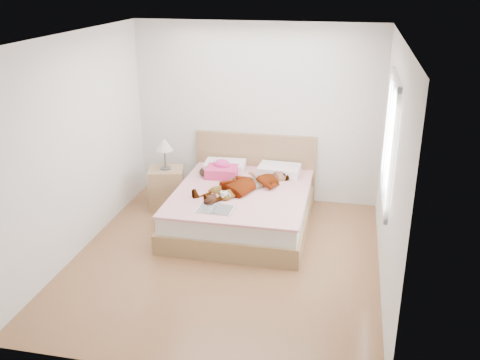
{
  "coord_description": "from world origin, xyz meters",
  "views": [
    {
      "loc": [
        1.34,
        -5.46,
        3.22
      ],
      "look_at": [
        0.0,
        0.85,
        0.7
      ],
      "focal_mm": 40.0,
      "sensor_mm": 36.0,
      "label": 1
    }
  ],
  "objects_px": {
    "nightstand": "(167,185)",
    "plush_toy": "(210,199)",
    "magazine": "(215,209)",
    "coffee_mug": "(224,195)",
    "towel": "(222,170)",
    "woman": "(247,181)",
    "bed": "(243,204)",
    "phone": "(218,163)"
  },
  "relations": [
    {
      "from": "bed",
      "to": "coffee_mug",
      "type": "relative_size",
      "value": 15.26
    },
    {
      "from": "bed",
      "to": "plush_toy",
      "type": "xyz_separation_m",
      "value": [
        -0.29,
        -0.59,
        0.3
      ]
    },
    {
      "from": "nightstand",
      "to": "plush_toy",
      "type": "bearing_deg",
      "value": -44.44
    },
    {
      "from": "towel",
      "to": "woman",
      "type": "bearing_deg",
      "value": -41.89
    },
    {
      "from": "plush_toy",
      "to": "bed",
      "type": "bearing_deg",
      "value": 63.79
    },
    {
      "from": "phone",
      "to": "plush_toy",
      "type": "distance_m",
      "value": 1.01
    },
    {
      "from": "bed",
      "to": "magazine",
      "type": "relative_size",
      "value": 4.56
    },
    {
      "from": "coffee_mug",
      "to": "woman",
      "type": "bearing_deg",
      "value": 63.06
    },
    {
      "from": "bed",
      "to": "plush_toy",
      "type": "height_order",
      "value": "bed"
    },
    {
      "from": "phone",
      "to": "plush_toy",
      "type": "relative_size",
      "value": 0.44
    },
    {
      "from": "plush_toy",
      "to": "phone",
      "type": "bearing_deg",
      "value": 99.08
    },
    {
      "from": "phone",
      "to": "plush_toy",
      "type": "height_order",
      "value": "phone"
    },
    {
      "from": "woman",
      "to": "phone",
      "type": "xyz_separation_m",
      "value": [
        -0.5,
        0.4,
        0.09
      ]
    },
    {
      "from": "towel",
      "to": "coffee_mug",
      "type": "bearing_deg",
      "value": -74.2
    },
    {
      "from": "bed",
      "to": "nightstand",
      "type": "bearing_deg",
      "value": 166.37
    },
    {
      "from": "woman",
      "to": "plush_toy",
      "type": "xyz_separation_m",
      "value": [
        -0.34,
        -0.59,
        -0.04
      ]
    },
    {
      "from": "towel",
      "to": "coffee_mug",
      "type": "distance_m",
      "value": 0.83
    },
    {
      "from": "bed",
      "to": "woman",
      "type": "bearing_deg",
      "value": -5.19
    },
    {
      "from": "woman",
      "to": "towel",
      "type": "relative_size",
      "value": 3.27
    },
    {
      "from": "bed",
      "to": "towel",
      "type": "height_order",
      "value": "bed"
    },
    {
      "from": "phone",
      "to": "magazine",
      "type": "relative_size",
      "value": 0.22
    },
    {
      "from": "nightstand",
      "to": "towel",
      "type": "bearing_deg",
      "value": 6.89
    },
    {
      "from": "bed",
      "to": "plush_toy",
      "type": "relative_size",
      "value": 9.04
    },
    {
      "from": "coffee_mug",
      "to": "bed",
      "type": "bearing_deg",
      "value": 69.27
    },
    {
      "from": "phone",
      "to": "coffee_mug",
      "type": "xyz_separation_m",
      "value": [
        0.29,
        -0.81,
        -0.14
      ]
    },
    {
      "from": "towel",
      "to": "nightstand",
      "type": "distance_m",
      "value": 0.85
    },
    {
      "from": "magazine",
      "to": "coffee_mug",
      "type": "xyz_separation_m",
      "value": [
        0.03,
        0.34,
        0.04
      ]
    },
    {
      "from": "woman",
      "to": "coffee_mug",
      "type": "distance_m",
      "value": 0.46
    },
    {
      "from": "woman",
      "to": "coffee_mug",
      "type": "relative_size",
      "value": 11.06
    },
    {
      "from": "towel",
      "to": "plush_toy",
      "type": "distance_m",
      "value": 0.98
    },
    {
      "from": "towel",
      "to": "magazine",
      "type": "relative_size",
      "value": 1.01
    },
    {
      "from": "phone",
      "to": "nightstand",
      "type": "bearing_deg",
      "value": 139.97
    },
    {
      "from": "phone",
      "to": "towel",
      "type": "relative_size",
      "value": 0.22
    },
    {
      "from": "coffee_mug",
      "to": "nightstand",
      "type": "height_order",
      "value": "nightstand"
    },
    {
      "from": "bed",
      "to": "towel",
      "type": "distance_m",
      "value": 0.63
    },
    {
      "from": "magazine",
      "to": "coffee_mug",
      "type": "bearing_deg",
      "value": 84.19
    },
    {
      "from": "woman",
      "to": "phone",
      "type": "distance_m",
      "value": 0.65
    },
    {
      "from": "woman",
      "to": "towel",
      "type": "distance_m",
      "value": 0.58
    },
    {
      "from": "coffee_mug",
      "to": "nightstand",
      "type": "distance_m",
      "value": 1.27
    },
    {
      "from": "woman",
      "to": "towel",
      "type": "bearing_deg",
      "value": 179.81
    },
    {
      "from": "bed",
      "to": "nightstand",
      "type": "relative_size",
      "value": 1.99
    },
    {
      "from": "plush_toy",
      "to": "woman",
      "type": "bearing_deg",
      "value": 59.72
    }
  ]
}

